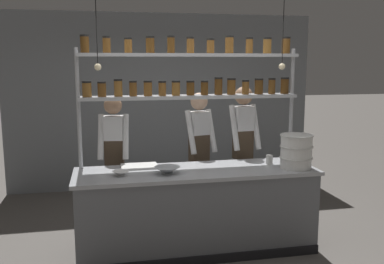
# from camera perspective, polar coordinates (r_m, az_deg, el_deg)

# --- Properties ---
(ground_plane) EXTENTS (40.00, 40.00, 0.00)m
(ground_plane) POSITION_cam_1_polar(r_m,az_deg,el_deg) (4.96, 0.59, -15.39)
(ground_plane) COLOR #5B5651
(back_wall) EXTENTS (5.02, 0.12, 2.84)m
(back_wall) POSITION_cam_1_polar(r_m,az_deg,el_deg) (7.09, -3.88, 4.06)
(back_wall) COLOR gray
(back_wall) RESTS_ON ground_plane
(prep_counter) EXTENTS (2.62, 0.76, 0.92)m
(prep_counter) POSITION_cam_1_polar(r_m,az_deg,el_deg) (4.78, 0.60, -10.40)
(prep_counter) COLOR slate
(prep_counter) RESTS_ON ground_plane
(spice_shelf_unit) EXTENTS (2.50, 0.28, 2.36)m
(spice_shelf_unit) POSITION_cam_1_polar(r_m,az_deg,el_deg) (4.83, -0.10, 6.94)
(spice_shelf_unit) COLOR #ADAFB5
(spice_shelf_unit) RESTS_ON ground_plane
(chef_left) EXTENTS (0.39, 0.31, 1.67)m
(chef_left) POSITION_cam_1_polar(r_m,az_deg,el_deg) (5.21, -10.31, -3.09)
(chef_left) COLOR black
(chef_left) RESTS_ON ground_plane
(chef_center) EXTENTS (0.41, 0.34, 1.70)m
(chef_center) POSITION_cam_1_polar(r_m,az_deg,el_deg) (5.41, 0.96, -2.32)
(chef_center) COLOR black
(chef_center) RESTS_ON ground_plane
(chef_right) EXTENTS (0.38, 0.32, 1.77)m
(chef_right) POSITION_cam_1_polar(r_m,az_deg,el_deg) (5.44, 6.81, -1.74)
(chef_right) COLOR black
(chef_right) RESTS_ON ground_plane
(container_stack) EXTENTS (0.36, 0.36, 0.37)m
(container_stack) POSITION_cam_1_polar(r_m,az_deg,el_deg) (4.81, 13.72, -2.53)
(container_stack) COLOR white
(container_stack) RESTS_ON prep_counter
(cutting_board) EXTENTS (0.40, 0.26, 0.02)m
(cutting_board) POSITION_cam_1_polar(r_m,az_deg,el_deg) (4.78, -7.03, -4.55)
(cutting_board) COLOR silver
(cutting_board) RESTS_ON prep_counter
(prep_bowl_near_left) EXTENTS (0.27, 0.27, 0.07)m
(prep_bowl_near_left) POSITION_cam_1_polar(r_m,az_deg,el_deg) (4.48, -3.33, -5.13)
(prep_bowl_near_left) COLOR #B2B7BC
(prep_bowl_near_left) RESTS_ON prep_counter
(prep_bowl_center_front) EXTENTS (0.17, 0.17, 0.05)m
(prep_bowl_center_front) POSITION_cam_1_polar(r_m,az_deg,el_deg) (4.46, -9.47, -5.47)
(prep_bowl_center_front) COLOR white
(prep_bowl_center_front) RESTS_ON prep_counter
(serving_cup_front) EXTENTS (0.08, 0.08, 0.10)m
(serving_cup_front) POSITION_cam_1_polar(r_m,az_deg,el_deg) (4.95, 10.27, -3.66)
(serving_cup_front) COLOR silver
(serving_cup_front) RESTS_ON prep_counter
(pendant_light_row) EXTENTS (2.03, 0.07, 0.80)m
(pendant_light_row) POSITION_cam_1_polar(r_m,az_deg,el_deg) (4.49, 0.26, 9.31)
(pendant_light_row) COLOR black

